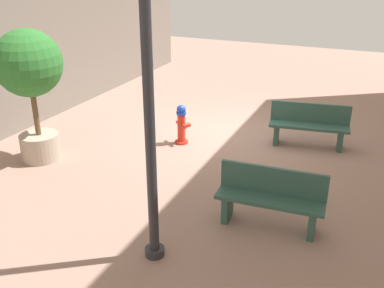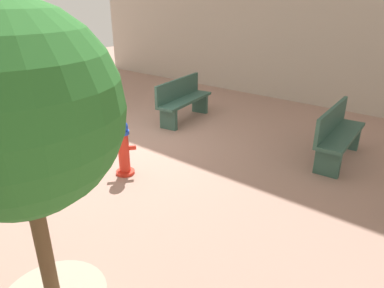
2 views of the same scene
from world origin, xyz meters
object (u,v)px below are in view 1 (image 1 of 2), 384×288
fire_hydrant (182,124)px  bench_far (271,197)px  planter_tree (30,75)px  bench_near (309,124)px  street_lamp (147,68)px

fire_hydrant → bench_far: bearing=137.6°
fire_hydrant → planter_tree: planter_tree is taller
bench_far → planter_tree: planter_tree is taller
bench_near → planter_tree: planter_tree is taller
fire_hydrant → planter_tree: size_ratio=0.34×
bench_far → planter_tree: size_ratio=0.63×
planter_tree → street_lamp: 4.30m
bench_far → street_lamp: size_ratio=0.38×
bench_far → street_lamp: street_lamp is taller
bench_near → street_lamp: 5.54m
fire_hydrant → bench_near: bearing=-158.7°
fire_hydrant → street_lamp: street_lamp is taller
planter_tree → bench_far: bearing=174.4°
bench_near → street_lamp: (1.26, 4.91, 2.23)m
fire_hydrant → bench_far: size_ratio=0.53×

